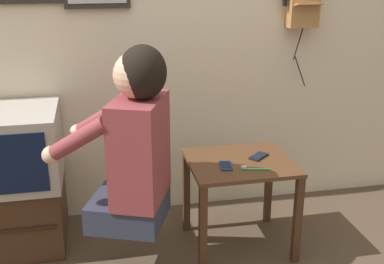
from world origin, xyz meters
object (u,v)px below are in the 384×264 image
at_px(person, 134,141).
at_px(television, 8,147).
at_px(cell_phone_spare, 259,156).
at_px(toothbrush, 254,169).
at_px(cell_phone_held, 226,166).

distance_m(person, television, 0.81).
relative_size(cell_phone_spare, toothbrush, 0.87).
height_order(person, television, person).
height_order(television, cell_phone_spare, television).
relative_size(television, cell_phone_spare, 4.21).
relative_size(person, cell_phone_held, 6.96).
xyz_separation_m(person, cell_phone_held, (0.50, 0.11, -0.22)).
bearing_deg(toothbrush, television, 85.16).
bearing_deg(television, toothbrush, -17.45).
bearing_deg(cell_phone_held, person, -159.18).
height_order(person, toothbrush, person).
bearing_deg(television, cell_phone_held, -16.06).
relative_size(person, television, 1.63).
bearing_deg(cell_phone_held, toothbrush, -19.88).
distance_m(television, cell_phone_spare, 1.40).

